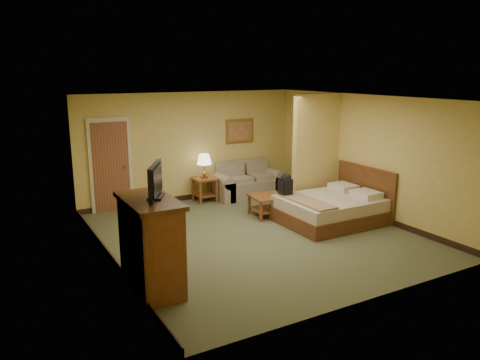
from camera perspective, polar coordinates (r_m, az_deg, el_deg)
floor at (r=9.06m, az=1.86°, el=-6.71°), size 6.00×6.00×0.00m
ceiling at (r=8.54m, az=1.99°, el=9.93°), size 6.00×6.00×0.00m
back_wall at (r=11.33m, az=-6.00°, el=4.06°), size 5.50×0.02×2.60m
left_wall at (r=7.68m, az=-15.90°, el=-0.76°), size 0.02×6.00×2.60m
right_wall at (r=10.38m, az=15.02°, el=2.84°), size 0.02×6.00×2.60m
partition at (r=10.67m, az=9.24°, el=3.39°), size 1.20×0.15×2.60m
door at (r=10.74m, az=-15.47°, el=1.69°), size 0.94×0.16×2.10m
baseboard at (r=11.58m, az=-5.83°, el=-2.01°), size 5.50×0.02×0.12m
loveseat at (r=11.75m, az=0.92°, el=-0.59°), size 1.73×0.81×0.88m
side_table at (r=11.28m, az=-4.33°, el=-0.71°), size 0.53×0.53×0.58m
table_lamp at (r=11.14m, az=-4.38°, el=2.46°), size 0.35×0.35×0.58m
coffee_table at (r=10.14m, az=3.42°, el=-2.60°), size 0.80×0.80×0.46m
wall_picture at (r=11.86m, az=-0.04°, el=6.00°), size 0.79×0.04×0.61m
dresser at (r=6.80m, az=-10.80°, el=-7.72°), size 0.67×1.27×1.36m
tv at (r=6.56m, az=-10.31°, el=-0.23°), size 0.43×0.72×0.48m
bed at (r=9.92m, az=11.21°, el=-3.38°), size 1.99×1.69×1.10m
backpack at (r=9.74m, az=5.59°, el=-0.49°), size 0.22×0.29×0.48m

